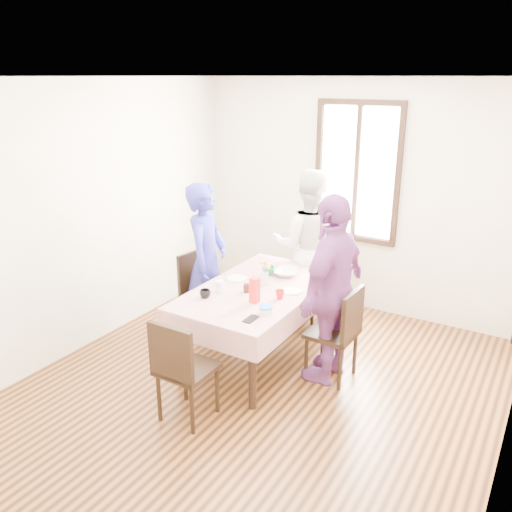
{
  "coord_description": "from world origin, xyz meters",
  "views": [
    {
      "loc": [
        2.1,
        -3.5,
        2.71
      ],
      "look_at": [
        -0.3,
        0.48,
        1.1
      ],
      "focal_mm": 36.74,
      "sensor_mm": 36.0,
      "label": 1
    }
  ],
  "objects_px": {
    "chair_far": "(309,280)",
    "chair_near": "(187,368)",
    "chair_right": "(332,333)",
    "person_right": "(332,290)",
    "person_far": "(309,246)",
    "dining_table": "(259,323)",
    "chair_left": "(206,295)",
    "person_left": "(206,262)"
  },
  "relations": [
    {
      "from": "dining_table",
      "to": "person_right",
      "type": "relative_size",
      "value": 0.93
    },
    {
      "from": "chair_far",
      "to": "person_right",
      "type": "xyz_separation_m",
      "value": [
        0.74,
        -1.08,
        0.43
      ]
    },
    {
      "from": "chair_far",
      "to": "person_far",
      "type": "xyz_separation_m",
      "value": [
        0.0,
        -0.02,
        0.42
      ]
    },
    {
      "from": "chair_left",
      "to": "person_left",
      "type": "height_order",
      "value": "person_left"
    },
    {
      "from": "chair_near",
      "to": "person_left",
      "type": "distance_m",
      "value": 1.54
    },
    {
      "from": "chair_right",
      "to": "person_right",
      "type": "relative_size",
      "value": 0.52
    },
    {
      "from": "person_left",
      "to": "person_right",
      "type": "relative_size",
      "value": 0.96
    },
    {
      "from": "chair_left",
      "to": "person_far",
      "type": "distance_m",
      "value": 1.29
    },
    {
      "from": "person_far",
      "to": "chair_near",
      "type": "bearing_deg",
      "value": 66.85
    },
    {
      "from": "chair_near",
      "to": "person_left",
      "type": "bearing_deg",
      "value": 119.87
    },
    {
      "from": "dining_table",
      "to": "person_left",
      "type": "xyz_separation_m",
      "value": [
        -0.74,
        0.15,
        0.47
      ]
    },
    {
      "from": "chair_far",
      "to": "chair_near",
      "type": "relative_size",
      "value": 1.0
    },
    {
      "from": "person_right",
      "to": "chair_left",
      "type": "bearing_deg",
      "value": -90.1
    },
    {
      "from": "dining_table",
      "to": "chair_near",
      "type": "bearing_deg",
      "value": -90.0
    },
    {
      "from": "chair_left",
      "to": "chair_near",
      "type": "distance_m",
      "value": 1.5
    },
    {
      "from": "chair_near",
      "to": "person_left",
      "type": "xyz_separation_m",
      "value": [
        -0.74,
        1.29,
        0.39
      ]
    },
    {
      "from": "chair_left",
      "to": "chair_right",
      "type": "bearing_deg",
      "value": 95.51
    },
    {
      "from": "person_far",
      "to": "person_left",
      "type": "bearing_deg",
      "value": 29.17
    },
    {
      "from": "chair_near",
      "to": "person_left",
      "type": "height_order",
      "value": "person_left"
    },
    {
      "from": "person_right",
      "to": "person_far",
      "type": "bearing_deg",
      "value": -141.28
    },
    {
      "from": "chair_near",
      "to": "chair_left",
      "type": "bearing_deg",
      "value": 120.54
    },
    {
      "from": "chair_right",
      "to": "person_far",
      "type": "distance_m",
      "value": 1.37
    },
    {
      "from": "chair_right",
      "to": "chair_near",
      "type": "height_order",
      "value": "same"
    },
    {
      "from": "chair_near",
      "to": "person_right",
      "type": "relative_size",
      "value": 0.52
    },
    {
      "from": "chair_near",
      "to": "chair_far",
      "type": "bearing_deg",
      "value": 89.99
    },
    {
      "from": "chair_left",
      "to": "chair_near",
      "type": "height_order",
      "value": "same"
    },
    {
      "from": "dining_table",
      "to": "chair_left",
      "type": "relative_size",
      "value": 1.81
    },
    {
      "from": "chair_left",
      "to": "chair_right",
      "type": "relative_size",
      "value": 1.0
    },
    {
      "from": "person_far",
      "to": "dining_table",
      "type": "bearing_deg",
      "value": 66.85
    },
    {
      "from": "chair_right",
      "to": "person_right",
      "type": "xyz_separation_m",
      "value": [
        -0.02,
        0.0,
        0.43
      ]
    },
    {
      "from": "chair_near",
      "to": "person_far",
      "type": "relative_size",
      "value": 0.52
    },
    {
      "from": "dining_table",
      "to": "chair_far",
      "type": "height_order",
      "value": "chair_far"
    },
    {
      "from": "dining_table",
      "to": "chair_left",
      "type": "distance_m",
      "value": 0.78
    },
    {
      "from": "chair_left",
      "to": "chair_right",
      "type": "distance_m",
      "value": 1.52
    },
    {
      "from": "chair_far",
      "to": "person_left",
      "type": "relative_size",
      "value": 0.54
    },
    {
      "from": "chair_right",
      "to": "person_right",
      "type": "height_order",
      "value": "person_right"
    },
    {
      "from": "chair_near",
      "to": "person_far",
      "type": "height_order",
      "value": "person_far"
    },
    {
      "from": "person_right",
      "to": "chair_near",
      "type": "bearing_deg",
      "value": -28.16
    },
    {
      "from": "chair_right",
      "to": "chair_far",
      "type": "relative_size",
      "value": 1.0
    },
    {
      "from": "person_left",
      "to": "person_right",
      "type": "bearing_deg",
      "value": -109.22
    },
    {
      "from": "chair_right",
      "to": "person_left",
      "type": "relative_size",
      "value": 0.54
    },
    {
      "from": "chair_right",
      "to": "chair_near",
      "type": "xyz_separation_m",
      "value": [
        -0.76,
        -1.18,
        0.0
      ]
    }
  ]
}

